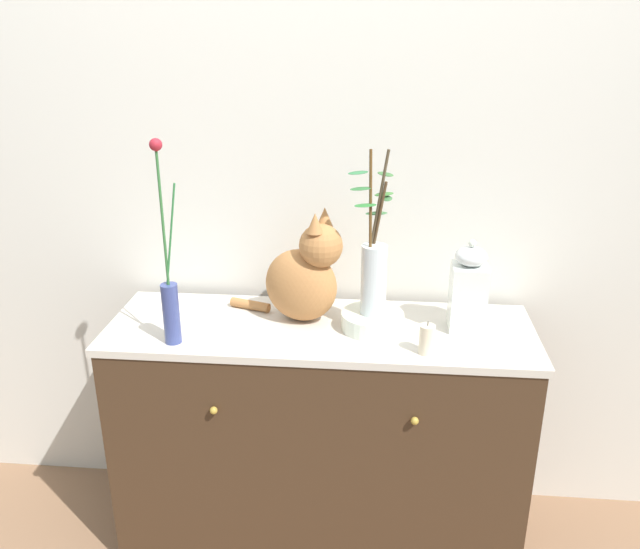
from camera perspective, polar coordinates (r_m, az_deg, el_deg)
The scene contains 9 objects.
ground_plane at distance 2.58m, azimuth -0.00°, elevation -21.37°, with size 6.00×6.00×0.00m, color #886348.
wall_back at distance 2.24m, azimuth 0.71°, elevation 9.71°, with size 4.40×0.08×2.60m, color silver.
sideboard at distance 2.32m, azimuth -0.00°, elevation -13.81°, with size 1.37×0.47×0.83m.
cat_sitting at distance 2.10m, azimuth -1.35°, elevation -0.12°, with size 0.40×0.24×0.38m.
vase_slim_green at distance 2.00m, azimuth -13.01°, elevation -1.85°, with size 0.07×0.05×0.62m.
bowl_porcelain at distance 2.09m, azimuth 4.60°, elevation -4.03°, with size 0.20×0.20×0.05m, color white.
vase_glass_clear at distance 2.03m, azimuth 4.72°, elevation 0.30°, with size 0.16×0.13×0.52m.
jar_lidded_porcelain at distance 2.10m, azimuth 12.84°, elevation -1.30°, with size 0.11×0.11×0.30m.
candle_pillar at distance 1.95m, azimuth 9.33°, elevation -5.63°, with size 0.05×0.05×0.10m.
Camera 1 is at (0.17, -1.89, 1.76)m, focal length 36.60 mm.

